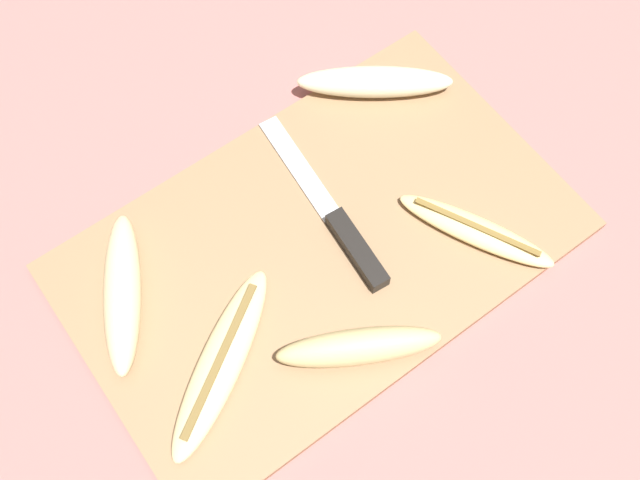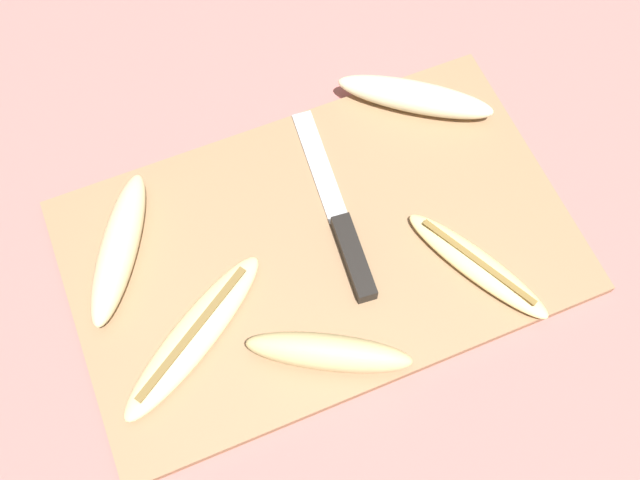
% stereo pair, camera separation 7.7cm
% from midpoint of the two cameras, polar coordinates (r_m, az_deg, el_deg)
% --- Properties ---
extents(ground_plane, '(4.00, 4.00, 0.00)m').
position_cam_midpoint_polar(ground_plane, '(0.79, -2.77, -0.97)').
color(ground_plane, '#B76B66').
extents(cutting_board, '(0.52, 0.32, 0.01)m').
position_cam_midpoint_polar(cutting_board, '(0.78, -2.79, -0.79)').
color(cutting_board, '#997551').
rests_on(cutting_board, ground_plane).
extents(knife, '(0.04, 0.24, 0.02)m').
position_cam_midpoint_polar(knife, '(0.77, -0.99, 0.39)').
color(knife, black).
rests_on(knife, cutting_board).
extents(banana_spotted_left, '(0.16, 0.11, 0.04)m').
position_cam_midpoint_polar(banana_spotted_left, '(0.72, -0.08, -8.49)').
color(banana_spotted_left, '#DBC684').
rests_on(banana_spotted_left, cutting_board).
extents(banana_mellow_near, '(0.19, 0.14, 0.02)m').
position_cam_midpoint_polar(banana_mellow_near, '(0.74, -10.54, -9.48)').
color(banana_mellow_near, beige).
rests_on(banana_mellow_near, cutting_board).
extents(banana_bright_far, '(0.16, 0.13, 0.03)m').
position_cam_midpoint_polar(banana_bright_far, '(0.86, 1.62, 11.70)').
color(banana_bright_far, beige).
rests_on(banana_bright_far, cutting_board).
extents(banana_golden_short, '(0.11, 0.17, 0.02)m').
position_cam_midpoint_polar(banana_golden_short, '(0.78, 9.07, 0.41)').
color(banana_golden_short, '#EDD689').
rests_on(banana_golden_short, cutting_board).
extents(banana_soft_right, '(0.12, 0.17, 0.03)m').
position_cam_midpoint_polar(banana_soft_right, '(0.77, -17.60, -4.16)').
color(banana_soft_right, beige).
rests_on(banana_soft_right, cutting_board).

